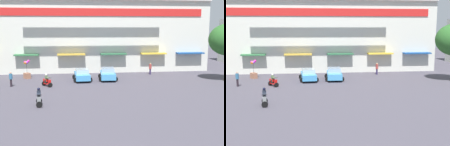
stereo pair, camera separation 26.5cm
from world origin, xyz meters
TOP-DOWN VIEW (x-y plane):
  - ground_plane at (0.00, 13.00)m, footprint 128.00×128.00m
  - colonial_building at (0.00, 36.75)m, footprint 35.80×18.55m
  - parked_car_0 at (-1.50, 24.19)m, footprint 2.53×4.23m
  - parked_car_1 at (1.79, 24.32)m, footprint 2.52×4.19m
  - scooter_rider_2 at (-5.56, 21.01)m, footprint 1.30×1.44m
  - scooter_rider_3 at (-5.42, 12.93)m, footprint 0.71×1.53m
  - pedestrian_0 at (-9.59, 21.40)m, footprint 0.45×0.45m
  - pedestrian_1 at (8.27, 27.72)m, footprint 0.38×0.38m
  - balloon_vendor_cart at (-8.66, 26.47)m, footprint 1.03×1.08m

SIDE VIEW (x-z plane):
  - ground_plane at x=0.00m, z-range 0.00..0.00m
  - scooter_rider_2 at x=-5.56m, z-range -0.12..1.37m
  - scooter_rider_3 at x=-5.42m, z-range -0.13..1.44m
  - parked_car_0 at x=-1.50m, z-range 0.01..1.48m
  - parked_car_1 at x=1.79m, z-range 0.00..1.56m
  - pedestrian_1 at x=8.27m, z-range 0.11..1.78m
  - pedestrian_0 at x=-9.59m, z-range 0.12..1.83m
  - balloon_vendor_cart at x=-8.66m, z-range -0.12..2.37m
  - colonial_building at x=0.00m, z-range -1.33..18.61m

